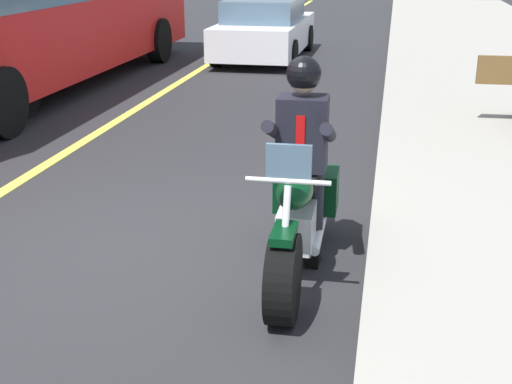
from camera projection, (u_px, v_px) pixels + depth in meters
ground_plane at (138, 251)px, 6.08m from camera, size 80.00×80.00×0.00m
motorcycle_main at (298, 219)px, 5.58m from camera, size 2.21×0.61×1.26m
rider_main at (302, 143)px, 5.56m from camera, size 0.62×0.55×1.74m
car_dark at (265, 29)px, 16.33m from camera, size 4.60×1.92×1.40m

